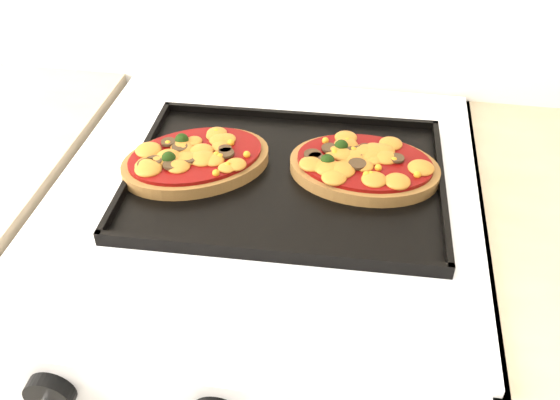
% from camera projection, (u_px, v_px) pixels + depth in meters
% --- Properties ---
extents(stove, '(0.60, 0.60, 0.91)m').
position_uv_depth(stove, '(269.00, 378.00, 1.16)').
color(stove, silver).
rests_on(stove, floor).
extents(knob_left, '(0.05, 0.02, 0.05)m').
position_uv_depth(knob_left, '(50.00, 394.00, 0.67)').
color(knob_left, black).
rests_on(knob_left, control_panel).
extents(baking_tray, '(0.44, 0.33, 0.02)m').
position_uv_depth(baking_tray, '(286.00, 176.00, 0.86)').
color(baking_tray, black).
rests_on(baking_tray, stove).
extents(pizza_left, '(0.25, 0.23, 0.03)m').
position_uv_depth(pizza_left, '(196.00, 159.00, 0.87)').
color(pizza_left, brown).
rests_on(pizza_left, baking_tray).
extents(pizza_right, '(0.22, 0.16, 0.03)m').
position_uv_depth(pizza_right, '(364.00, 165.00, 0.86)').
color(pizza_right, brown).
rests_on(pizza_right, baking_tray).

